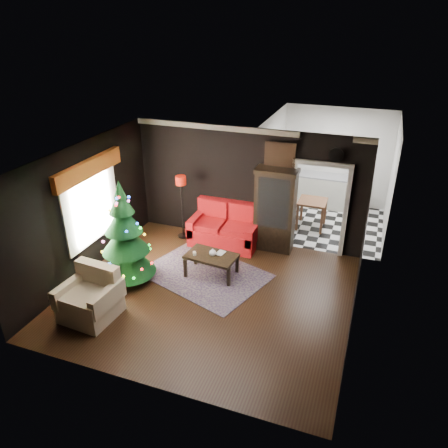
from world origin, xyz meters
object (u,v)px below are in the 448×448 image
(floor_lamp, at_px, (182,207))
(armchair, at_px, (89,296))
(loveseat, at_px, (225,226))
(coffee_table, at_px, (212,265))
(curio_cabinet, at_px, (275,212))
(wall_clock, at_px, (336,155))
(teapot, at_px, (213,253))
(christmas_tree, at_px, (125,235))
(kitchen_table, at_px, (311,214))

(floor_lamp, relative_size, armchair, 1.66)
(loveseat, height_order, coffee_table, loveseat)
(loveseat, bearing_deg, curio_cabinet, 10.83)
(wall_clock, bearing_deg, teapot, -139.67)
(christmas_tree, distance_m, wall_clock, 4.69)
(teapot, bearing_deg, christmas_tree, -155.82)
(wall_clock, bearing_deg, kitchen_table, 113.75)
(teapot, bearing_deg, loveseat, 99.62)
(curio_cabinet, height_order, christmas_tree, christmas_tree)
(floor_lamp, height_order, christmas_tree, christmas_tree)
(floor_lamp, height_order, coffee_table, floor_lamp)
(loveseat, relative_size, armchair, 1.77)
(coffee_table, height_order, kitchen_table, kitchen_table)
(curio_cabinet, height_order, wall_clock, wall_clock)
(armchair, distance_m, wall_clock, 5.68)
(floor_lamp, bearing_deg, armchair, -94.83)
(loveseat, height_order, curio_cabinet, curio_cabinet)
(christmas_tree, relative_size, kitchen_table, 2.93)
(armchair, bearing_deg, teapot, 56.06)
(christmas_tree, distance_m, coffee_table, 1.92)
(curio_cabinet, xyz_separation_m, wall_clock, (1.20, 0.18, 1.43))
(curio_cabinet, xyz_separation_m, armchair, (-2.53, -3.66, -0.49))
(loveseat, relative_size, teapot, 10.33)
(christmas_tree, bearing_deg, teapot, 24.18)
(kitchen_table, bearing_deg, teapot, -117.19)
(floor_lamp, relative_size, teapot, 9.69)
(armchair, height_order, kitchen_table, armchair)
(curio_cabinet, bearing_deg, floor_lamp, -173.73)
(kitchen_table, bearing_deg, armchair, -122.03)
(loveseat, distance_m, curio_cabinet, 1.25)
(coffee_table, relative_size, wall_clock, 3.31)
(armchair, bearing_deg, loveseat, 72.56)
(armchair, bearing_deg, curio_cabinet, 59.76)
(loveseat, xyz_separation_m, curio_cabinet, (1.15, 0.22, 0.45))
(curio_cabinet, bearing_deg, coffee_table, -120.87)
(curio_cabinet, height_order, kitchen_table, curio_cabinet)
(coffee_table, relative_size, teapot, 6.44)
(coffee_table, bearing_deg, christmas_tree, -154.67)
(loveseat, xyz_separation_m, coffee_table, (0.20, -1.37, -0.25))
(coffee_table, distance_m, teapot, 0.32)
(christmas_tree, bearing_deg, floor_lamp, 82.17)
(armchair, bearing_deg, floor_lamp, 89.63)
(coffee_table, height_order, wall_clock, wall_clock)
(loveseat, xyz_separation_m, wall_clock, (2.35, 0.40, 1.88))
(coffee_table, xyz_separation_m, teapot, (0.04, -0.02, 0.32))
(loveseat, height_order, floor_lamp, floor_lamp)
(curio_cabinet, bearing_deg, christmas_tree, -137.24)
(floor_lamp, xyz_separation_m, christmas_tree, (-0.29, -2.09, 0.22))
(curio_cabinet, height_order, armchair, curio_cabinet)
(loveseat, bearing_deg, armchair, -111.90)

